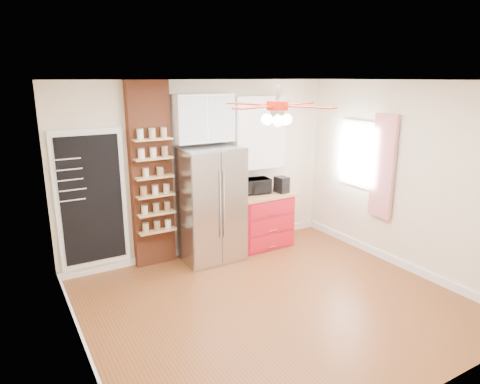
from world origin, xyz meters
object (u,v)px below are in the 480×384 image
ceiling_fan (277,106)px  canister_left (285,188)px  fridge (210,204)px  pantry_jar_oats (146,173)px  red_cabinet (262,219)px  toaster_oven (256,186)px  coffee_maker (282,185)px

ceiling_fan → canister_left: size_ratio=9.72×
fridge → canister_left: size_ratio=12.15×
canister_left → pantry_jar_oats: 2.32m
red_cabinet → toaster_oven: 0.58m
ceiling_fan → canister_left: 2.49m
canister_left → red_cabinet: bearing=161.0°
ceiling_fan → toaster_oven: (0.84, 1.74, -1.40)m
red_cabinet → canister_left: size_ratio=6.52×
ceiling_fan → toaster_oven: 2.39m
toaster_oven → red_cabinet: bearing=-29.1°
fridge → toaster_oven: (0.89, 0.11, 0.15)m
red_cabinet → pantry_jar_oats: size_ratio=7.72×
toaster_oven → pantry_jar_oats: (-1.80, 0.06, 0.41)m
ceiling_fan → toaster_oven: bearing=64.4°
fridge → pantry_jar_oats: (-0.92, 0.17, 0.56)m
toaster_oven → coffee_maker: coffee_maker is taller
fridge → ceiling_fan: (0.05, -1.63, 1.55)m
canister_left → coffee_maker: bearing=162.9°
fridge → ceiling_fan: bearing=-88.2°
fridge → canister_left: (1.34, -0.08, 0.10)m
toaster_oven → pantry_jar_oats: 1.85m
fridge → red_cabinet: 1.06m
fridge → coffee_maker: bearing=-2.6°
fridge → red_cabinet: fridge is taller
ceiling_fan → canister_left: bearing=50.3°
red_cabinet → coffee_maker: bearing=-19.4°
toaster_oven → pantry_jar_oats: pantry_jar_oats is taller
toaster_oven → pantry_jar_oats: size_ratio=3.63×
red_cabinet → canister_left: canister_left is taller
red_cabinet → ceiling_fan: size_ratio=0.67×
red_cabinet → fridge: bearing=-177.0°
fridge → toaster_oven: size_ratio=3.96×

